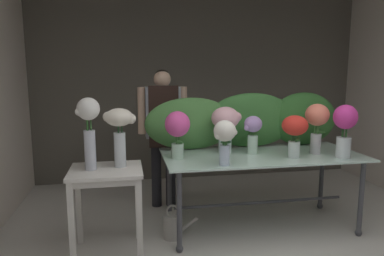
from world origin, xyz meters
TOP-DOWN VIEW (x-y plane):
  - ground_plane at (0.00, 1.72)m, footprint 7.57×7.57m
  - wall_back at (0.00, 3.44)m, footprint 4.99×0.12m
  - display_table_glass at (0.25, 1.48)m, footprint 2.03×0.94m
  - side_table_white at (-1.30, 1.22)m, footprint 0.63×0.55m
  - florist at (-0.68, 2.28)m, footprint 0.59×0.24m
  - foliage_backdrop at (0.25, 1.82)m, footprint 2.20×0.30m
  - vase_ivory_freesia at (-0.25, 1.11)m, footprint 0.22×0.20m
  - vase_lilac_carnations at (0.16, 1.50)m, footprint 0.21×0.18m
  - vase_magenta_hydrangea at (0.97, 1.17)m, footprint 0.23×0.23m
  - vase_blush_peonies at (-0.10, 1.58)m, footprint 0.32×0.29m
  - vase_scarlet_lilies at (0.51, 1.27)m, footprint 0.26×0.25m
  - vase_fuchsia_stock at (-0.62, 1.44)m, footprint 0.24×0.24m
  - vase_coral_dahlias at (0.80, 1.39)m, footprint 0.24×0.24m
  - vase_white_roses_tall at (-1.42, 1.22)m, footprint 0.21×0.19m
  - vase_cream_lisianthus_tall at (-1.17, 1.28)m, footprint 0.29×0.25m
  - watering_can at (-0.68, 1.40)m, footprint 0.35×0.18m

SIDE VIEW (x-z plane):
  - ground_plane at x=0.00m, z-range 0.00..0.00m
  - watering_can at x=-0.68m, z-range -0.05..0.30m
  - side_table_white at x=-1.30m, z-range 0.27..1.06m
  - display_table_glass at x=0.25m, z-range 0.28..1.09m
  - florist at x=-0.68m, z-range 0.19..1.85m
  - vase_lilac_carnations at x=0.16m, z-range 0.83..1.23m
  - vase_ivory_freesia at x=-0.25m, z-range 0.86..1.27m
  - vase_scarlet_lilies at x=0.51m, z-range 0.86..1.28m
  - vase_fuchsia_stock at x=-0.62m, z-range 0.86..1.32m
  - foliage_backdrop at x=0.25m, z-range 0.79..1.39m
  - vase_blush_peonies at x=-0.10m, z-range 0.86..1.35m
  - vase_magenta_hydrangea at x=0.97m, z-range 0.84..1.37m
  - vase_coral_dahlias at x=0.80m, z-range 0.88..1.40m
  - vase_cream_lisianthus_tall at x=-1.17m, z-range 0.88..1.41m
  - vase_white_roses_tall at x=-1.42m, z-range 0.86..1.49m
  - wall_back at x=0.00m, z-range 0.00..2.80m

